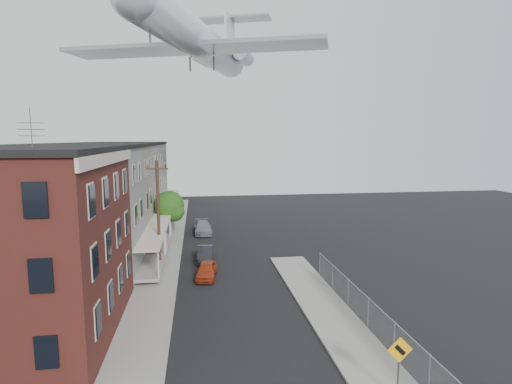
# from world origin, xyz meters

# --- Properties ---
(sidewalk_left) EXTENTS (3.00, 62.00, 0.12)m
(sidewalk_left) POSITION_xyz_m (-5.50, 24.00, 0.06)
(sidewalk_left) COLOR gray
(sidewalk_left) RESTS_ON ground
(sidewalk_right) EXTENTS (3.00, 26.00, 0.12)m
(sidewalk_right) POSITION_xyz_m (5.50, 6.00, 0.06)
(sidewalk_right) COLOR gray
(sidewalk_right) RESTS_ON ground
(curb_left) EXTENTS (0.15, 62.00, 0.14)m
(curb_left) POSITION_xyz_m (-4.05, 24.00, 0.07)
(curb_left) COLOR gray
(curb_left) RESTS_ON ground
(curb_right) EXTENTS (0.15, 26.00, 0.14)m
(curb_right) POSITION_xyz_m (4.05, 6.00, 0.07)
(curb_right) COLOR gray
(curb_right) RESTS_ON ground
(corner_building) EXTENTS (10.31, 12.30, 12.15)m
(corner_building) POSITION_xyz_m (-12.00, 7.00, 5.16)
(corner_building) COLOR #3B1612
(corner_building) RESTS_ON ground
(row_house_a) EXTENTS (11.98, 7.00, 10.30)m
(row_house_a) POSITION_xyz_m (-11.96, 16.50, 5.13)
(row_house_a) COLOR slate
(row_house_a) RESTS_ON ground
(row_house_b) EXTENTS (11.98, 7.00, 10.30)m
(row_house_b) POSITION_xyz_m (-11.96, 23.50, 5.13)
(row_house_b) COLOR gray
(row_house_b) RESTS_ON ground
(row_house_c) EXTENTS (11.98, 7.00, 10.30)m
(row_house_c) POSITION_xyz_m (-11.96, 30.50, 5.13)
(row_house_c) COLOR slate
(row_house_c) RESTS_ON ground
(row_house_d) EXTENTS (11.98, 7.00, 10.30)m
(row_house_d) POSITION_xyz_m (-11.96, 37.50, 5.13)
(row_house_d) COLOR gray
(row_house_d) RESTS_ON ground
(row_house_e) EXTENTS (11.98, 7.00, 10.30)m
(row_house_e) POSITION_xyz_m (-11.96, 44.50, 5.13)
(row_house_e) COLOR slate
(row_house_e) RESTS_ON ground
(chainlink_fence) EXTENTS (0.06, 18.06, 1.90)m
(chainlink_fence) POSITION_xyz_m (7.00, 5.00, 1.00)
(chainlink_fence) COLOR gray
(chainlink_fence) RESTS_ON ground
(warning_sign) EXTENTS (1.10, 0.11, 2.80)m
(warning_sign) POSITION_xyz_m (5.60, -1.03, 1.88)
(warning_sign) COLOR #515156
(warning_sign) RESTS_ON ground
(utility_pole) EXTENTS (1.80, 0.26, 9.00)m
(utility_pole) POSITION_xyz_m (-5.60, 18.00, 4.67)
(utility_pole) COLOR black
(utility_pole) RESTS_ON ground
(street_tree) EXTENTS (3.22, 3.20, 5.20)m
(street_tree) POSITION_xyz_m (-5.27, 27.92, 3.45)
(street_tree) COLOR black
(street_tree) RESTS_ON ground
(car_near) EXTENTS (1.91, 3.76, 1.23)m
(car_near) POSITION_xyz_m (-1.80, 14.92, 0.61)
(car_near) COLOR #A93415
(car_near) RESTS_ON ground
(car_mid) EXTENTS (1.51, 3.85, 1.25)m
(car_mid) POSITION_xyz_m (-1.80, 19.42, 0.62)
(car_mid) COLOR black
(car_mid) RESTS_ON ground
(car_far) EXTENTS (2.06, 4.74, 1.36)m
(car_far) POSITION_xyz_m (-1.85, 29.84, 0.68)
(car_far) COLOR gray
(car_far) RESTS_ON ground
(airplane) EXTENTS (24.57, 28.13, 8.19)m
(airplane) POSITION_xyz_m (-1.83, 25.48, 20.05)
(airplane) COLOR silver
(airplane) RESTS_ON ground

